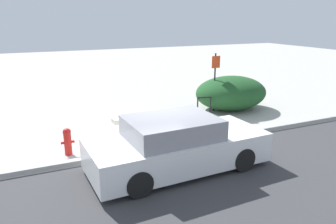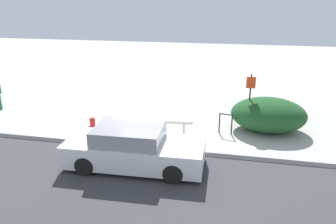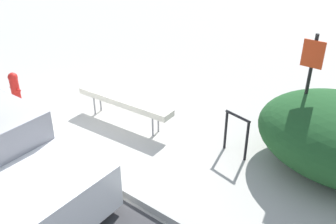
# 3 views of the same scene
# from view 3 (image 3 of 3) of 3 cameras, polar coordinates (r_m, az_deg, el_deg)

# --- Properties ---
(ground_plane) EXTENTS (60.00, 60.00, 0.00)m
(ground_plane) POSITION_cam_3_polar(r_m,az_deg,el_deg) (7.45, -16.95, -5.77)
(ground_plane) COLOR #ADAAA3
(curb) EXTENTS (60.00, 0.20, 0.13)m
(curb) POSITION_cam_3_polar(r_m,az_deg,el_deg) (7.42, -17.02, -5.35)
(curb) COLOR #A8A8A3
(curb) RESTS_ON ground_plane
(bench) EXTENTS (2.32, 0.50, 0.57)m
(bench) POSITION_cam_3_polar(r_m,az_deg,el_deg) (7.89, -6.68, 1.60)
(bench) COLOR gray
(bench) RESTS_ON ground_plane
(bike_rack) EXTENTS (0.55, 0.16, 0.83)m
(bike_rack) POSITION_cam_3_polar(r_m,az_deg,el_deg) (6.92, 10.39, -2.83)
(bike_rack) COLOR black
(bike_rack) RESTS_ON ground_plane
(sign_post) EXTENTS (0.36, 0.08, 2.30)m
(sign_post) POSITION_cam_3_polar(r_m,az_deg,el_deg) (6.82, 20.45, 3.69)
(sign_post) COLOR black
(sign_post) RESTS_ON ground_plane
(fire_hydrant) EXTENTS (0.36, 0.22, 0.77)m
(fire_hydrant) POSITION_cam_3_polar(r_m,az_deg,el_deg) (9.42, -22.31, 3.54)
(fire_hydrant) COLOR red
(fire_hydrant) RESTS_ON ground_plane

